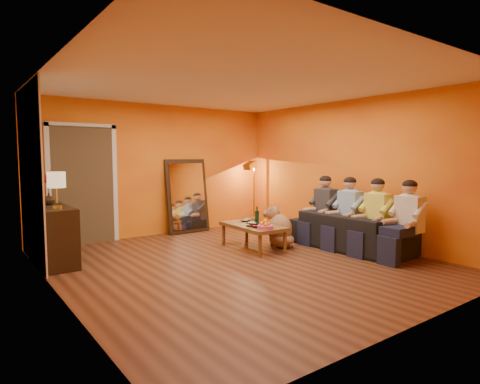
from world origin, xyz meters
TOP-DOWN VIEW (x-y plane):
  - room_shell at (0.00, 0.37)m, footprint 5.00×5.50m
  - white_accent at (-2.48, 1.75)m, footprint 0.02×1.90m
  - doorway_recess at (-1.50, 2.83)m, footprint 1.06×0.30m
  - door_jamb_left at (-2.07, 2.71)m, footprint 0.08×0.06m
  - door_jamb_right at (-0.93, 2.71)m, footprint 0.08×0.06m
  - door_header at (-1.50, 2.71)m, footprint 1.22×0.06m
  - mirror_frame at (0.55, 2.63)m, footprint 0.92×0.27m
  - mirror_glass at (0.55, 2.59)m, footprint 0.78×0.21m
  - sideboard at (-2.24, 1.55)m, footprint 0.44×1.18m
  - table_lamp at (-2.24, 1.25)m, footprint 0.24×0.24m
  - sofa at (2.00, -0.39)m, footprint 2.11×0.82m
  - coffee_table at (0.70, 0.60)m, footprint 0.68×1.25m
  - floor_lamp at (2.10, 2.35)m, footprint 0.36×0.32m
  - dog at (1.18, 0.46)m, footprint 0.54×0.70m
  - person_far_left at (2.13, -1.39)m, footprint 0.70×0.44m
  - person_mid_left at (2.13, -0.84)m, footprint 0.70×0.44m
  - person_mid_right at (2.13, -0.29)m, footprint 0.70×0.44m
  - person_far_right at (2.13, 0.26)m, footprint 0.70×0.44m
  - fruit_bowl at (0.60, 0.15)m, footprint 0.26×0.26m
  - wine_bottle at (0.75, 0.55)m, footprint 0.07×0.07m
  - tumbler at (0.82, 0.72)m, footprint 0.14×0.14m
  - laptop at (0.88, 0.95)m, footprint 0.44×0.41m
  - book_lower at (0.52, 0.40)m, footprint 0.25×0.30m
  - book_mid at (0.53, 0.41)m, footprint 0.27×0.30m
  - book_upper at (0.52, 0.39)m, footprint 0.25×0.29m
  - vase at (-2.24, 1.80)m, footprint 0.17×0.17m
  - flowers at (-2.24, 1.80)m, footprint 0.17×0.17m

SIDE VIEW (x-z plane):
  - coffee_table at x=0.70m, z-range 0.00..0.42m
  - sofa at x=2.00m, z-range 0.00..0.62m
  - dog at x=1.18m, z-range 0.00..0.73m
  - sideboard at x=-2.24m, z-range 0.00..0.85m
  - book_lower at x=0.52m, z-range 0.42..0.44m
  - laptop at x=0.88m, z-range 0.42..0.45m
  - book_mid at x=0.53m, z-range 0.44..0.46m
  - tumbler at x=0.82m, z-range 0.42..0.52m
  - book_upper at x=0.52m, z-range 0.46..0.49m
  - fruit_bowl at x=0.60m, z-range 0.42..0.58m
  - wine_bottle at x=0.75m, z-range 0.42..0.73m
  - person_far_left at x=2.13m, z-range 0.00..1.22m
  - person_mid_left at x=2.13m, z-range 0.00..1.22m
  - person_mid_right at x=2.13m, z-range 0.00..1.22m
  - person_far_right at x=2.13m, z-range 0.00..1.22m
  - floor_lamp at x=2.10m, z-range 0.00..1.44m
  - mirror_frame at x=0.55m, z-range 0.00..1.52m
  - mirror_glass at x=0.55m, z-range 0.09..1.43m
  - vase at x=-2.24m, z-range 0.85..1.03m
  - doorway_recess at x=-1.50m, z-range 0.00..2.10m
  - door_jamb_left at x=-2.07m, z-range -0.05..2.15m
  - door_jamb_right at x=-0.93m, z-range -0.05..2.15m
  - table_lamp at x=-2.24m, z-range 0.85..1.36m
  - flowers at x=-2.24m, z-range 0.97..1.48m
  - room_shell at x=0.00m, z-range 0.00..2.60m
  - white_accent at x=-2.48m, z-range 0.01..2.59m
  - door_header at x=-1.50m, z-range 2.08..2.16m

